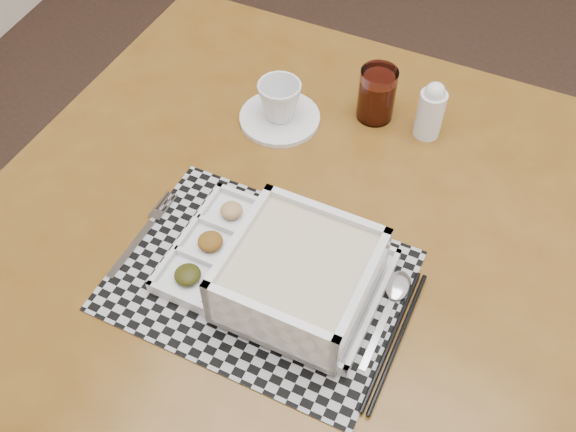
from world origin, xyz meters
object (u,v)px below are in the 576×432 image
object	(u,v)px
cup	(280,101)
juice_glass	(377,96)
dining_table	(294,250)
serving_tray	(293,276)
creamer_bottle	(431,110)

from	to	relation	value
cup	juice_glass	size ratio (longest dim) A/B	0.78
dining_table	cup	distance (m)	0.27
serving_tray	dining_table	bearing A→B (deg)	109.97
dining_table	serving_tray	bearing A→B (deg)	-70.03
serving_tray	cup	world-z (taller)	serving_tray
juice_glass	dining_table	bearing A→B (deg)	-99.15
creamer_bottle	cup	bearing A→B (deg)	-165.91
dining_table	juice_glass	distance (m)	0.32
dining_table	juice_glass	world-z (taller)	juice_glass
serving_tray	cup	distance (m)	0.38
dining_table	creamer_bottle	bearing A→B (deg)	62.10
dining_table	cup	bearing A→B (deg)	117.58
dining_table	juice_glass	xyz separation A→B (m)	(0.05, 0.29, 0.13)
juice_glass	creamer_bottle	world-z (taller)	creamer_bottle
serving_tray	juice_glass	size ratio (longest dim) A/B	3.26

